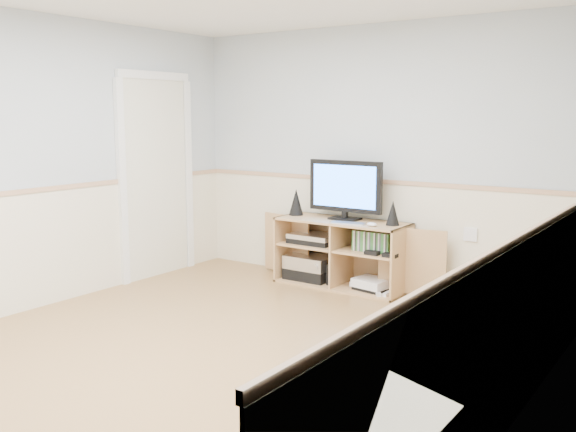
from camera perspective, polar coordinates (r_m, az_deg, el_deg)
The scene contains 11 objects.
room at distance 4.52m, azimuth -5.60°, elevation 3.40°, with size 4.04×4.54×2.54m.
media_cabinet at distance 6.28m, azimuth 5.07°, elevation -3.18°, with size 2.02×0.48×0.65m.
monitor at distance 6.17m, azimuth 5.11°, elevation 2.51°, with size 0.77×0.18×0.57m.
speaker_left at distance 6.45m, azimuth 0.73°, elevation 1.25°, with size 0.14×0.14×0.27m, color black.
speaker_right at distance 5.93m, azimuth 9.30°, elevation 0.27°, with size 0.12×0.12×0.23m, color black.
keyboard at distance 5.98m, azimuth 5.34°, elevation -0.63°, with size 0.32×0.13×0.01m, color silver.
mouse at distance 5.86m, azimuth 7.47°, elevation -0.75°, with size 0.10×0.06×0.04m, color white.
av_components at distance 6.43m, azimuth 2.11°, elevation -3.90°, with size 0.53×0.34×0.47m.
game_consoles at distance 6.13m, azimuth 7.42°, elevation -6.05°, with size 0.46×0.31×0.11m.
game_cases at distance 6.02m, azimuth 7.56°, elevation -2.26°, with size 0.38×0.14×0.19m, color #3F8C3F.
wall_outlet at distance 5.93m, azimuth 15.94°, elevation -1.57°, with size 0.12×0.03×0.12m, color white.
Camera 1 is at (2.85, -3.31, 1.65)m, focal length 40.00 mm.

